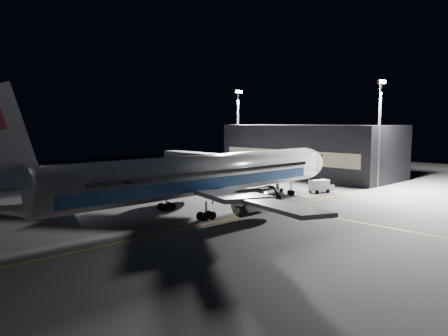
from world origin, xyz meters
TOP-DOWN VIEW (x-y plane):
  - ground at (0.00, 0.00)m, footprint 200.00×200.00m
  - guide_line_main at (10.00, 0.00)m, footprint 0.25×80.00m
  - guide_line_cross at (0.00, -6.00)m, footprint 70.00×0.25m
  - guide_line_side at (22.00, 10.00)m, footprint 0.25×40.00m
  - airliner at (-1.08, 0.00)m, footprint 61.48×54.22m
  - terminal at (45.98, 14.00)m, footprint 18.12×40.00m
  - jet_bridge at (22.00, 18.06)m, footprint 3.60×34.40m
  - floodlight_mast_north at (40.00, 31.99)m, footprint 2.40×0.68m
  - floodlight_mast_south at (40.00, -6.01)m, footprint 2.40×0.67m
  - service_truck at (26.47, -2.12)m, footprint 4.87×3.03m
  - baggage_tug at (-12.04, 16.89)m, footprint 2.33×1.96m
  - safety_cone_a at (5.71, 4.00)m, footprint 0.36×0.36m
  - safety_cone_b at (1.75, 6.48)m, footprint 0.46×0.46m
  - safety_cone_c at (-5.59, 14.00)m, footprint 0.39×0.39m

SIDE VIEW (x-z plane):
  - ground at x=0.00m, z-range 0.00..0.00m
  - guide_line_main at x=10.00m, z-range 0.00..0.01m
  - guide_line_cross at x=0.00m, z-range 0.00..0.01m
  - guide_line_side at x=22.00m, z-range 0.00..0.01m
  - safety_cone_a at x=5.71m, z-range 0.00..0.55m
  - safety_cone_c at x=-5.59m, z-range 0.00..0.58m
  - safety_cone_b at x=1.75m, z-range 0.00..0.69m
  - baggage_tug at x=-12.04m, z-range -0.06..1.50m
  - service_truck at x=26.47m, z-range 0.08..2.41m
  - jet_bridge at x=22.00m, z-range 1.43..7.73m
  - airliner at x=-1.08m, z-range -3.16..13.48m
  - terminal at x=45.98m, z-range 0.00..12.00m
  - floodlight_mast_north at x=40.00m, z-range 2.02..22.72m
  - floodlight_mast_south at x=40.00m, z-range 2.02..22.72m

